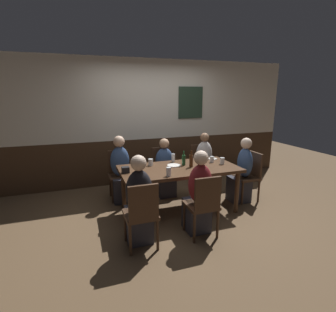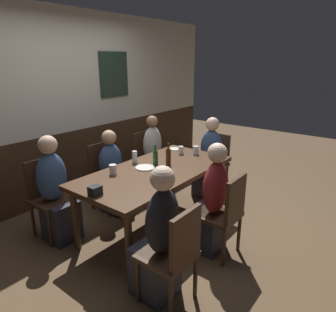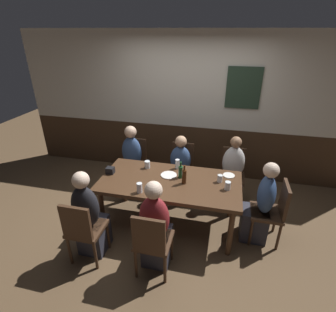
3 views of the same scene
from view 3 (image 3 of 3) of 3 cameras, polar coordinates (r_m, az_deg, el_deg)
The scene contains 25 objects.
ground_plane at distance 3.97m, azimuth 0.39°, elevation -14.53°, with size 12.00×12.00×0.00m, color brown.
wall_back at distance 4.81m, azimuth 4.99°, elevation 10.55°, with size 6.40×0.13×2.60m.
dining_table at distance 3.57m, azimuth 0.42°, elevation -6.39°, with size 1.90×0.94×0.74m.
chair_head_east at distance 3.67m, azimuth 22.07°, elevation -10.80°, with size 0.40×0.40×0.88m.
chair_left_far at distance 4.61m, azimuth -7.27°, elevation -1.07°, with size 0.40×0.40×0.88m.
chair_left_near at distance 3.29m, azimuth -18.15°, elevation -14.89°, with size 0.40×0.40×0.88m.
chair_right_far at distance 4.36m, azimuth 13.86°, elevation -3.35°, with size 0.40×0.40×0.88m.
chair_mid_near at distance 3.00m, azimuth -3.57°, elevation -18.04°, with size 0.40×0.40×0.88m.
chair_mid_far at distance 4.41m, azimuth 2.99°, elevation -2.21°, with size 0.40×0.40×0.88m.
person_head_east at distance 3.65m, azimuth 19.50°, elevation -10.74°, with size 0.37×0.34×1.15m.
person_left_far at distance 4.47m, azimuth -7.97°, elevation -1.93°, with size 0.34×0.37×1.18m.
person_left_near at distance 3.39m, azimuth -16.79°, elevation -13.17°, with size 0.34×0.37×1.18m.
person_right_far at distance 4.23m, azimuth 13.81°, elevation -4.59°, with size 0.34×0.37×1.15m.
person_mid_near at distance 3.11m, azimuth -2.69°, elevation -16.02°, with size 0.34×0.37×1.18m.
person_mid_far at distance 4.29m, azimuth 2.57°, elevation -3.72°, with size 0.34×0.37×1.09m.
beer_glass_tall at distance 3.55m, azimuth 11.30°, elevation -4.91°, with size 0.07×0.07×0.10m.
pint_glass_pale at distance 3.83m, azimuth -4.55°, elevation -1.97°, with size 0.08×0.08×0.11m.
beer_glass_half at distance 3.41m, azimuth 12.94°, elevation -6.45°, with size 0.07×0.07×0.11m.
pint_glass_amber at distance 3.28m, azimuth -6.26°, elevation -7.09°, with size 0.07×0.07×0.13m.
tumbler_water at distance 3.80m, azimuth 2.06°, elevation -1.84°, with size 0.06×0.06×0.14m.
beer_bottle_green at distance 3.56m, azimuth 2.77°, elevation -3.43°, with size 0.06×0.06×0.24m.
beer_bottle_brown at distance 3.42m, azimuth 3.57°, elevation -4.46°, with size 0.06×0.06×0.27m.
plate_white_large at distance 3.64m, azimuth 0.17°, elevation -4.21°, with size 0.22×0.22×0.01m, color white.
plate_white_small at distance 3.73m, azimuth 13.19°, elevation -4.16°, with size 0.16×0.16×0.01m, color white.
condiment_caddy at distance 3.77m, azimuth -12.54°, elevation -3.08°, with size 0.11×0.09×0.09m, color black.
Camera 3 is at (0.67, -2.94, 2.58)m, focal length 27.79 mm.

